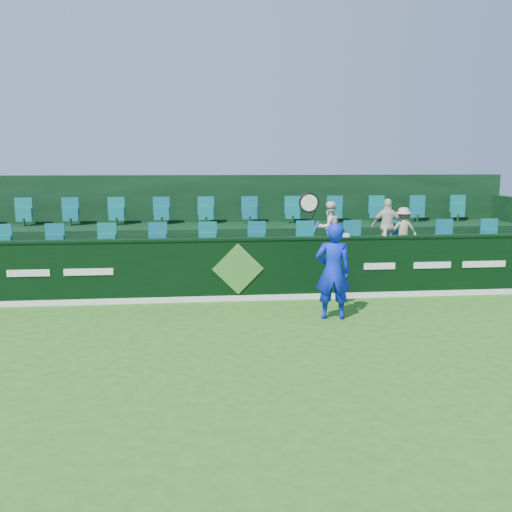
{
  "coord_description": "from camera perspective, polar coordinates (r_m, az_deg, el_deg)",
  "views": [
    {
      "loc": [
        -0.9,
        -7.98,
        2.91
      ],
      "look_at": [
        0.27,
        2.8,
        1.15
      ],
      "focal_mm": 40.0,
      "sensor_mm": 36.0,
      "label": 1
    }
  ],
  "objects": [
    {
      "name": "seat_row_back",
      "position": [
        15.36,
        -2.81,
        4.32
      ],
      "size": [
        13.5,
        0.5,
        0.6
      ],
      "primitive_type": "cube",
      "color": "#116475",
      "rests_on": "stand_tier_back"
    },
    {
      "name": "drinks_bottle",
      "position": [
        12.76,
        12.78,
        2.47
      ],
      "size": [
        0.07,
        0.07,
        0.22
      ],
      "primitive_type": "cylinder",
      "color": "silver",
      "rests_on": "sponsor_hoarding"
    },
    {
      "name": "stand_tier_back",
      "position": [
        15.18,
        -2.72,
        0.64
      ],
      "size": [
        16.0,
        1.8,
        1.3
      ],
      "primitive_type": "cube",
      "color": "black",
      "rests_on": "ground"
    },
    {
      "name": "seat_row_front",
      "position": [
        13.63,
        -2.34,
        1.58
      ],
      "size": [
        13.5,
        0.5,
        0.6
      ],
      "primitive_type": "cube",
      "color": "#116475",
      "rests_on": "stand_tier_front"
    },
    {
      "name": "spectator_middle",
      "position": [
        13.96,
        13.02,
        2.96
      ],
      "size": [
        0.81,
        0.48,
        1.29
      ],
      "primitive_type": "imported",
      "rotation": [
        0.0,
        0.0,
        2.91
      ],
      "color": "silver",
      "rests_on": "stand_tier_front"
    },
    {
      "name": "stand_rear",
      "position": [
        15.55,
        -2.83,
        2.95
      ],
      "size": [
        16.0,
        4.1,
        2.6
      ],
      "color": "black",
      "rests_on": "ground"
    },
    {
      "name": "sponsor_hoarding",
      "position": [
        12.22,
        -1.84,
        -1.33
      ],
      "size": [
        16.0,
        0.25,
        1.35
      ],
      "color": "black",
      "rests_on": "ground"
    },
    {
      "name": "towel",
      "position": [
        12.47,
        8.27,
        2.08
      ],
      "size": [
        0.41,
        0.27,
        0.06
      ],
      "primitive_type": "cube",
      "color": "silver",
      "rests_on": "sponsor_hoarding"
    },
    {
      "name": "spectator_left",
      "position": [
        13.56,
        7.31,
        2.82
      ],
      "size": [
        0.72,
        0.65,
        1.23
      ],
      "primitive_type": "imported",
      "rotation": [
        0.0,
        0.0,
        3.5
      ],
      "color": "white",
      "rests_on": "stand_tier_front"
    },
    {
      "name": "spectator_right",
      "position": [
        14.1,
        14.47,
        2.54
      ],
      "size": [
        0.73,
        0.46,
        1.08
      ],
      "primitive_type": "imported",
      "rotation": [
        0.0,
        0.0,
        3.06
      ],
      "color": "tan",
      "rests_on": "stand_tier_front"
    },
    {
      "name": "tennis_player",
      "position": [
        10.8,
        7.68,
        -1.45
      ],
      "size": [
        1.11,
        0.53,
        2.46
      ],
      "color": "#0C21D8",
      "rests_on": "ground"
    },
    {
      "name": "stand_tier_front",
      "position": [
        13.35,
        -2.21,
        -1.62
      ],
      "size": [
        16.0,
        2.0,
        0.8
      ],
      "primitive_type": "cube",
      "color": "black",
      "rests_on": "ground"
    },
    {
      "name": "ground",
      "position": [
        8.54,
        0.25,
        -10.7
      ],
      "size": [
        60.0,
        60.0,
        0.0
      ],
      "primitive_type": "plane",
      "color": "#296618",
      "rests_on": "ground"
    }
  ]
}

